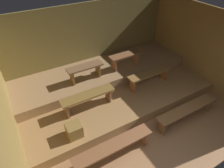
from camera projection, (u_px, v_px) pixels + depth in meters
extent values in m
cube|color=#976B46|center=(125.00, 108.00, 5.90)|extent=(6.50, 5.17, 0.08)
cube|color=olive|center=(90.00, 40.00, 6.64)|extent=(6.50, 0.06, 2.49)
cube|color=olive|center=(7.00, 112.00, 3.97)|extent=(0.06, 5.17, 2.49)
cube|color=olive|center=(202.00, 47.00, 6.27)|extent=(0.06, 5.17, 2.49)
cube|color=#9A7145|center=(113.00, 90.00, 6.26)|extent=(5.70, 2.97, 0.29)
cube|color=#9A754D|center=(102.00, 72.00, 6.56)|extent=(5.70, 1.58, 0.29)
cube|color=brown|center=(113.00, 145.00, 4.29)|extent=(1.89, 0.33, 0.05)
cube|color=brown|center=(143.00, 137.00, 4.76)|extent=(0.05, 0.26, 0.41)
cube|color=brown|center=(187.00, 109.00, 5.19)|extent=(1.89, 0.33, 0.05)
cube|color=brown|center=(162.00, 127.00, 5.01)|extent=(0.05, 0.26, 0.41)
cube|color=brown|center=(206.00, 104.00, 5.66)|extent=(0.05, 0.26, 0.41)
cube|color=brown|center=(88.00, 95.00, 5.18)|extent=(1.47, 0.33, 0.05)
cube|color=brown|center=(67.00, 110.00, 5.07)|extent=(0.05, 0.26, 0.41)
cube|color=brown|center=(108.00, 94.00, 5.56)|extent=(0.05, 0.26, 0.41)
cube|color=brown|center=(150.00, 73.00, 6.00)|extent=(1.47, 0.33, 0.05)
cube|color=brown|center=(133.00, 85.00, 5.90)|extent=(0.05, 0.26, 0.41)
cube|color=brown|center=(164.00, 74.00, 6.39)|extent=(0.05, 0.26, 0.41)
cube|color=brown|center=(85.00, 67.00, 5.73)|extent=(1.07, 0.33, 0.05)
cube|color=brown|center=(72.00, 77.00, 5.70)|extent=(0.05, 0.26, 0.41)
cube|color=brown|center=(98.00, 70.00, 6.04)|extent=(0.05, 0.26, 0.41)
cube|color=brown|center=(125.00, 55.00, 6.30)|extent=(1.07, 0.33, 0.05)
cube|color=brown|center=(114.00, 65.00, 6.27)|extent=(0.05, 0.26, 0.41)
cube|color=brown|center=(136.00, 58.00, 6.60)|extent=(0.05, 0.26, 0.41)
cube|color=olive|center=(74.00, 130.00, 4.59)|extent=(0.34, 0.34, 0.34)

